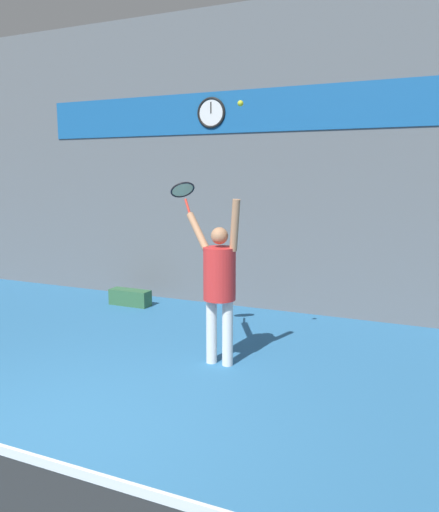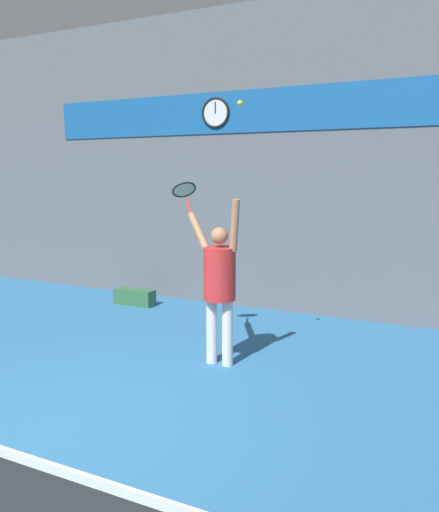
# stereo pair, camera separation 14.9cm
# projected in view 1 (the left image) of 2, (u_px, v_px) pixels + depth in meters

# --- Properties ---
(ground_plane) EXTENTS (18.00, 18.00, 0.00)m
(ground_plane) POSITION_uv_depth(u_px,v_px,m) (36.00, 444.00, 4.27)
(ground_plane) COLOR teal
(back_wall) EXTENTS (18.00, 0.10, 5.00)m
(back_wall) POSITION_uv_depth(u_px,v_px,m) (246.00, 161.00, 8.35)
(back_wall) COLOR slate
(back_wall) RESTS_ON ground_plane
(sponsor_banner) EXTENTS (7.84, 0.02, 0.68)m
(sponsor_banner) POSITION_uv_depth(u_px,v_px,m) (245.00, 111.00, 8.16)
(sponsor_banner) COLOR #195B9E
(scoreboard_clock) EXTENTS (0.52, 0.05, 0.52)m
(scoreboard_clock) POSITION_uv_depth(u_px,v_px,m) (211.00, 113.00, 8.39)
(scoreboard_clock) COLOR white
(tennis_player) EXTENTS (0.88, 0.54, 2.01)m
(tennis_player) POSITION_uv_depth(u_px,v_px,m) (219.00, 280.00, 5.92)
(tennis_player) COLOR white
(tennis_player) RESTS_ON ground_plane
(tennis_racket) EXTENTS (0.41, 0.42, 0.42)m
(tennis_racket) POSITION_uv_depth(u_px,v_px,m) (183.00, 191.00, 6.43)
(tennis_racket) COLOR red
(tennis_ball) EXTENTS (0.07, 0.07, 0.07)m
(tennis_ball) POSITION_uv_depth(u_px,v_px,m) (240.00, 103.00, 5.44)
(tennis_ball) COLOR #CCDB2D
(equipment_bag) EXTENTS (0.74, 0.25, 0.28)m
(equipment_bag) POSITION_uv_depth(u_px,v_px,m) (130.00, 297.00, 8.78)
(equipment_bag) COLOR #33663F
(equipment_bag) RESTS_ON ground_plane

